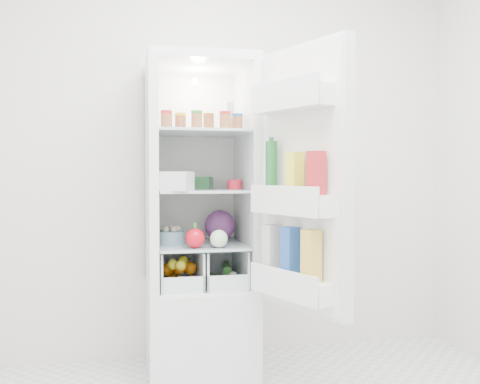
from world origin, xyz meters
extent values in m
cube|color=silver|center=(0.00, 1.50, 1.30)|extent=(3.00, 0.02, 2.60)
cube|color=silver|center=(-0.20, 1.21, 0.25)|extent=(0.60, 0.60, 0.50)
cube|color=silver|center=(-0.20, 1.21, 1.77)|extent=(0.60, 0.60, 0.05)
cube|color=silver|center=(-0.20, 1.49, 1.12)|extent=(0.60, 0.05, 1.25)
cube|color=silver|center=(-0.47, 1.21, 1.12)|extent=(0.05, 0.60, 1.25)
cube|color=silver|center=(0.07, 1.21, 1.12)|extent=(0.05, 0.60, 1.25)
cube|color=white|center=(-0.20, 1.46, 1.12)|extent=(0.50, 0.01, 1.25)
sphere|color=white|center=(-0.20, 1.42, 1.71)|extent=(0.05, 0.05, 0.05)
cube|color=#A7BEC4|center=(-0.20, 1.19, 0.74)|extent=(0.49, 0.53, 0.01)
cube|color=#A7BEC4|center=(-0.20, 1.19, 1.05)|extent=(0.49, 0.53, 0.02)
cube|color=#A7BEC4|center=(-0.20, 1.19, 1.38)|extent=(0.49, 0.53, 0.02)
cylinder|color=#B21919|center=(-0.40, 1.05, 1.43)|extent=(0.06, 0.06, 0.08)
cylinder|color=gold|center=(-0.32, 1.10, 1.43)|extent=(0.06, 0.06, 0.08)
cylinder|color=#267226|center=(-0.24, 1.02, 1.43)|extent=(0.06, 0.06, 0.08)
cylinder|color=brown|center=(-0.16, 1.12, 1.43)|extent=(0.06, 0.06, 0.08)
cylinder|color=#B21919|center=(-0.08, 1.05, 1.43)|extent=(0.06, 0.06, 0.08)
cylinder|color=#194C8C|center=(0.00, 1.10, 1.43)|extent=(0.06, 0.06, 0.08)
cylinder|color=silver|center=(-0.03, 1.16, 1.47)|extent=(0.06, 0.06, 0.17)
cube|color=silver|center=(-0.36, 0.99, 1.11)|extent=(0.21, 0.21, 0.10)
cylinder|color=red|center=(-0.01, 1.16, 1.09)|extent=(0.10, 0.10, 0.06)
cube|color=#387B43|center=(-0.16, 1.34, 1.09)|extent=(0.13, 0.15, 0.07)
sphere|color=#4D1A4E|center=(-0.07, 1.28, 0.84)|extent=(0.18, 0.18, 0.18)
sphere|color=red|center=(-0.25, 1.00, 0.80)|extent=(0.11, 0.11, 0.11)
cylinder|color=#7CA3B9|center=(-0.36, 1.20, 0.78)|extent=(0.19, 0.19, 0.07)
sphere|color=#B9DCA5|center=(-0.13, 0.99, 0.80)|extent=(0.10, 0.10, 0.10)
sphere|color=orange|center=(-0.39, 1.06, 0.55)|extent=(0.07, 0.07, 0.07)
sphere|color=orange|center=(-0.32, 1.06, 0.55)|extent=(0.07, 0.07, 0.07)
sphere|color=orange|center=(-0.26, 1.06, 0.55)|extent=(0.07, 0.07, 0.07)
sphere|color=orange|center=(-0.39, 1.19, 0.61)|extent=(0.07, 0.07, 0.07)
sphere|color=orange|center=(-0.32, 1.19, 0.61)|extent=(0.07, 0.07, 0.07)
sphere|color=orange|center=(-0.26, 1.19, 0.61)|extent=(0.07, 0.07, 0.07)
sphere|color=orange|center=(-0.35, 1.31, 0.55)|extent=(0.07, 0.07, 0.07)
sphere|color=yellow|center=(-0.36, 1.12, 0.64)|extent=(0.06, 0.06, 0.06)
sphere|color=yellow|center=(-0.29, 1.24, 0.64)|extent=(0.06, 0.06, 0.06)
sphere|color=yellow|center=(-0.32, 1.08, 0.64)|extent=(0.06, 0.06, 0.06)
cylinder|color=#21541C|center=(-0.12, 1.19, 0.54)|extent=(0.09, 0.21, 0.05)
cylinder|color=#21541C|center=(-0.04, 1.24, 0.59)|extent=(0.08, 0.21, 0.05)
sphere|color=white|center=(-0.08, 1.06, 0.54)|extent=(0.05, 0.05, 0.05)
sphere|color=white|center=(-0.03, 1.08, 0.57)|extent=(0.05, 0.05, 0.05)
cube|color=silver|center=(0.24, 0.64, 1.12)|extent=(0.28, 0.58, 1.30)
cube|color=white|center=(0.21, 0.63, 1.12)|extent=(0.22, 0.52, 1.26)
cube|color=white|center=(0.16, 0.61, 1.50)|extent=(0.29, 0.50, 0.10)
cube|color=white|center=(0.16, 0.61, 1.00)|extent=(0.29, 0.50, 0.10)
cube|color=white|center=(0.16, 0.61, 0.60)|extent=(0.29, 0.50, 0.10)
sphere|color=olive|center=(0.20, 0.50, 1.56)|extent=(0.05, 0.05, 0.05)
sphere|color=olive|center=(0.17, 0.57, 1.56)|extent=(0.05, 0.05, 0.05)
sphere|color=olive|center=(0.14, 0.65, 1.56)|extent=(0.05, 0.05, 0.05)
cylinder|color=#195726|center=(0.10, 0.75, 1.18)|extent=(0.06, 0.06, 0.26)
cube|color=#F8F937|center=(0.17, 0.58, 1.15)|extent=(0.08, 0.08, 0.20)
cube|color=red|center=(0.22, 0.44, 1.15)|extent=(0.08, 0.08, 0.20)
cube|color=silver|center=(0.10, 0.75, 0.77)|extent=(0.09, 0.09, 0.24)
cube|color=#2457B4|center=(0.16, 0.61, 0.77)|extent=(0.09, 0.09, 0.24)
cube|color=yellow|center=(0.21, 0.47, 0.77)|extent=(0.09, 0.09, 0.24)
camera|label=1|loc=(-0.62, -1.84, 1.15)|focal=40.00mm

